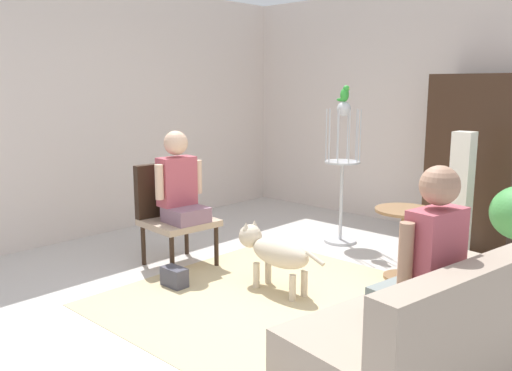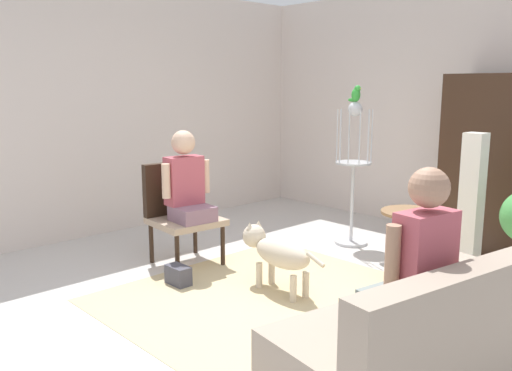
% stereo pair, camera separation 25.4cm
% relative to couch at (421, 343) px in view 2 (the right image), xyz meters
% --- Properties ---
extents(ground_plane, '(7.43, 7.43, 0.00)m').
position_rel_couch_xyz_m(ground_plane, '(-1.28, 0.25, -0.29)').
color(ground_plane, beige).
extents(back_wall, '(6.65, 0.12, 2.87)m').
position_rel_couch_xyz_m(back_wall, '(-1.28, 3.41, 1.14)').
color(back_wall, silver).
rests_on(back_wall, ground).
extents(left_wall, '(0.12, 6.79, 2.87)m').
position_rel_couch_xyz_m(left_wall, '(-4.37, 0.55, 1.14)').
color(left_wall, silver).
rests_on(left_wall, ground).
extents(area_rug, '(3.06, 2.45, 0.01)m').
position_rel_couch_xyz_m(area_rug, '(-1.13, 0.35, -0.29)').
color(area_rug, '#C6B284').
rests_on(area_rug, ground).
extents(couch, '(1.10, 1.72, 0.82)m').
position_rel_couch_xyz_m(couch, '(0.00, 0.00, 0.00)').
color(couch, gray).
rests_on(couch, ground).
extents(armchair, '(0.65, 0.66, 0.98)m').
position_rel_couch_xyz_m(armchair, '(-2.86, 0.39, 0.27)').
color(armchair, black).
rests_on(armchair, ground).
extents(person_on_couch, '(0.48, 0.50, 0.89)m').
position_rel_couch_xyz_m(person_on_couch, '(-0.04, -0.02, 0.49)').
color(person_on_couch, slate).
extents(person_on_armchair, '(0.44, 0.51, 0.85)m').
position_rel_couch_xyz_m(person_on_armchair, '(-2.71, 0.38, 0.53)').
color(person_on_armchair, gray).
extents(round_end_table, '(0.53, 0.53, 0.65)m').
position_rel_couch_xyz_m(round_end_table, '(-0.97, 1.51, 0.12)').
color(round_end_table, olive).
rests_on(round_end_table, ground).
extents(dog, '(0.93, 0.27, 0.55)m').
position_rel_couch_xyz_m(dog, '(-1.64, 0.51, 0.05)').
color(dog, beige).
rests_on(dog, ground).
extents(bird_cage_stand, '(0.38, 0.38, 1.55)m').
position_rel_couch_xyz_m(bird_cage_stand, '(-2.03, 2.11, 0.48)').
color(bird_cage_stand, silver).
rests_on(bird_cage_stand, ground).
extents(parrot, '(0.17, 0.10, 0.17)m').
position_rel_couch_xyz_m(parrot, '(-2.03, 2.11, 1.34)').
color(parrot, green).
rests_on(parrot, bird_cage_stand).
extents(column_lamp, '(0.20, 0.20, 1.30)m').
position_rel_couch_xyz_m(column_lamp, '(-0.75, 2.19, 0.35)').
color(column_lamp, '#4C4742').
rests_on(column_lamp, ground).
extents(armoire_cabinet, '(0.92, 0.56, 1.84)m').
position_rel_couch_xyz_m(armoire_cabinet, '(-0.93, 3.00, 0.63)').
color(armoire_cabinet, '#382316').
rests_on(armoire_cabinet, ground).
extents(handbag, '(0.24, 0.13, 0.17)m').
position_rel_couch_xyz_m(handbag, '(-2.33, -0.01, -0.21)').
color(handbag, '#3F3F4C').
rests_on(handbag, ground).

